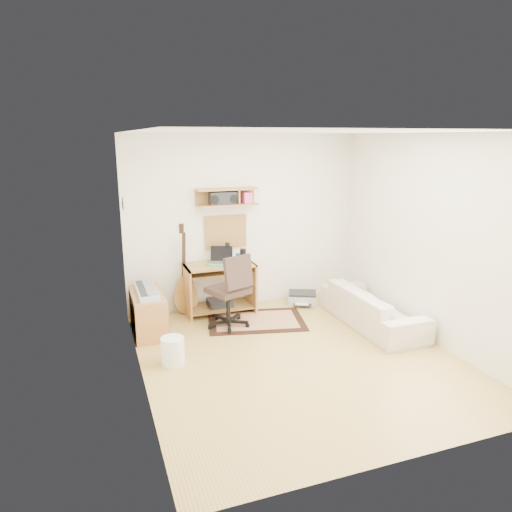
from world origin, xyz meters
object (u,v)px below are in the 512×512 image
object	(u,v)px
cabinet	(148,313)
sofa	(373,301)
desk	(220,288)
printer	(302,298)
task_chair	(228,290)

from	to	relation	value
cabinet	sofa	distance (m)	3.07
desk	sofa	world-z (taller)	desk
desk	sofa	distance (m)	2.21
printer	sofa	world-z (taller)	sofa
task_chair	printer	world-z (taller)	task_chair
printer	sofa	size ratio (longest dim) A/B	0.25
desk	task_chair	xyz separation A→B (m)	(-0.04, -0.57, 0.15)
cabinet	sofa	bearing A→B (deg)	-15.17
task_chair	printer	size ratio (longest dim) A/B	2.40
task_chair	printer	distance (m)	1.53
task_chair	printer	bearing A→B (deg)	-1.39
cabinet	printer	xyz separation A→B (m)	(2.43, 0.34, -0.19)
task_chair	cabinet	bearing A→B (deg)	147.88
task_chair	cabinet	xyz separation A→B (m)	(-1.06, 0.18, -0.25)
desk	task_chair	bearing A→B (deg)	-93.73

